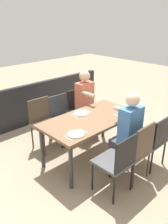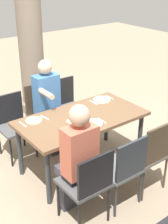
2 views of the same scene
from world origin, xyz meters
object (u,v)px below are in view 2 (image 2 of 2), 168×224
Objects in this scene: chair_mid_south at (123,167)px; plate_1 at (92,124)px; dining_table at (82,122)px; chair_west_north at (13,122)px; diner_man_white at (76,158)px; chair_east_south at (150,152)px; plate_2 at (102,100)px; stone_column_centre at (29,27)px; plate_0 at (34,120)px; chair_west_south at (88,182)px; chair_mid_north at (43,111)px; chair_east_north at (67,104)px; diner_woman_green at (49,104)px.

chair_mid_south reaches higher than plate_1.
dining_table is 6.38× the size of plate_1.
diner_man_white reaches higher than chair_west_north.
chair_west_north reaches higher than dining_table.
plate_2 is at bearing 79.84° from chair_east_south.
stone_column_centre is (0.97, 2.67, 0.80)m from diner_man_white.
chair_west_north is at bearing 105.73° from chair_mid_south.
dining_table is at bearing -25.58° from plate_0.
plate_2 is at bearing 44.90° from chair_west_south.
chair_west_north is 1.68m from chair_west_south.
plate_0 is at bearing 136.08° from plate_1.
chair_mid_north reaches higher than chair_east_north.
chair_east_south is 0.30× the size of stone_column_centre.
chair_east_south is at bearing -68.07° from dining_table.
chair_west_north is 3.47× the size of plate_1.
chair_mid_north reaches higher than chair_east_south.
chair_east_south reaches higher than chair_west_north.
diner_man_white is at bearing 157.17° from chair_mid_south.
chair_mid_south is 3.50× the size of plate_1.
diner_woman_green is 5.30× the size of plate_1.
chair_west_north reaches higher than plate_1.
chair_west_south is 3.18m from stone_column_centre.
chair_mid_north reaches higher than plate_2.
chair_mid_south is 1.74m from chair_east_north.
plate_1 is at bearing -63.77° from chair_west_north.
chair_east_north is 0.67m from plate_2.
chair_east_north is 3.61× the size of plate_1.
dining_table is 0.86m from chair_mid_north.
chair_mid_south is 0.29× the size of stone_column_centre.
chair_west_north is at bearing 90.11° from diner_man_white.
chair_east_south is 0.93m from diner_man_white.
stone_column_centre reaches higher than diner_woman_green.
dining_table is 0.60m from plate_2.
diner_woman_green reaches higher than chair_west_north.
chair_mid_north is at bearing 90.00° from chair_mid_south.
chair_east_south is at bearing -74.17° from diner_woman_green.
stone_column_centre is at bearing 67.16° from chair_mid_north.
chair_west_north is at bearing 123.38° from dining_table.
diner_man_white reaches higher than chair_east_north.
diner_man_white is at bearing -89.89° from chair_west_north.
stone_column_centre reaches higher than plate_2.
plate_2 is at bearing -71.88° from chair_east_north.
diner_man_white is at bearing -120.95° from chair_east_north.
dining_table is 6.53× the size of plate_2.
chair_east_south reaches higher than chair_mid_south.
plate_1 is (-0.02, -0.24, 0.09)m from dining_table.
chair_mid_north reaches higher than chair_west_south.
diner_woman_green is (-0.42, -0.20, 0.18)m from chair_east_north.
diner_man_white is at bearing -140.69° from plate_2.
dining_table is 1.75× the size of chair_east_south.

